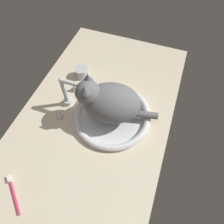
# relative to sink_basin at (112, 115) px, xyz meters

# --- Properties ---
(countertop) EXTENTS (1.24, 0.70, 0.03)m
(countertop) POSITION_rel_sink_basin_xyz_m (-0.03, 0.08, -0.03)
(countertop) COLOR beige
(countertop) RESTS_ON ground
(sink_basin) EXTENTS (0.37, 0.37, 0.03)m
(sink_basin) POSITION_rel_sink_basin_xyz_m (0.00, 0.00, 0.00)
(sink_basin) COLOR white
(sink_basin) RESTS_ON countertop
(faucet) EXTENTS (0.21, 0.12, 0.18)m
(faucet) POSITION_rel_sink_basin_xyz_m (0.00, 0.22, 0.06)
(faucet) COLOR silver
(faucet) RESTS_ON countertop
(cat) EXTENTS (0.24, 0.37, 0.21)m
(cat) POSITION_rel_sink_basin_xyz_m (-0.00, 0.02, 0.11)
(cat) COLOR slate
(cat) RESTS_ON sink_basin
(metal_jar) EXTENTS (0.07, 0.07, 0.06)m
(metal_jar) POSITION_rel_sink_basin_xyz_m (0.19, 0.24, 0.01)
(metal_jar) COLOR #B2B5BA
(metal_jar) RESTS_ON countertop
(toothbrush) EXTENTS (0.11, 0.13, 0.02)m
(toothbrush) POSITION_rel_sink_basin_xyz_m (-0.46, 0.24, -0.01)
(toothbrush) COLOR #D83359
(toothbrush) RESTS_ON countertop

